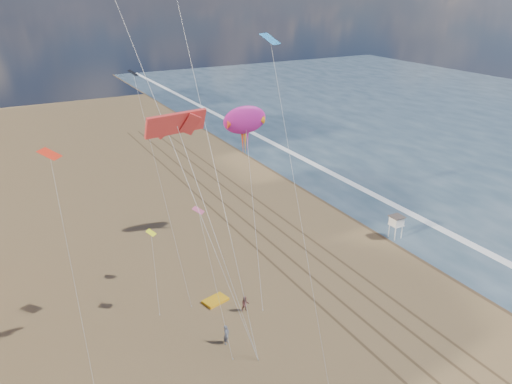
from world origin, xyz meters
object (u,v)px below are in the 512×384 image
show_kite (245,120)px  kite_flyer_a (226,335)px  grounded_kite (215,300)px  kite_flyer_b (245,304)px  lifeguard_stand (397,221)px

show_kite → kite_flyer_a: (-11.81, -19.01, -14.19)m
grounded_kite → kite_flyer_b: size_ratio=1.45×
show_kite → kite_flyer_b: (-8.08, -15.54, -14.29)m
kite_flyer_a → kite_flyer_b: kite_flyer_a is taller
lifeguard_stand → kite_flyer_b: 24.88m
lifeguard_stand → show_kite: size_ratio=0.13×
show_kite → kite_flyer_b: bearing=-117.5°
lifeguard_stand → kite_flyer_b: (-24.35, -4.89, -1.48)m
grounded_kite → show_kite: (10.05, 12.58, 15.00)m
lifeguard_stand → kite_flyer_a: 29.32m
lifeguard_stand → grounded_kite: (-26.32, -1.94, -2.19)m
kite_flyer_a → kite_flyer_b: (3.73, 3.47, -0.11)m
show_kite → kite_flyer_b: 22.61m
kite_flyer_b → show_kite: bearing=77.8°
grounded_kite → kite_flyer_b: (1.97, -2.96, 0.71)m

